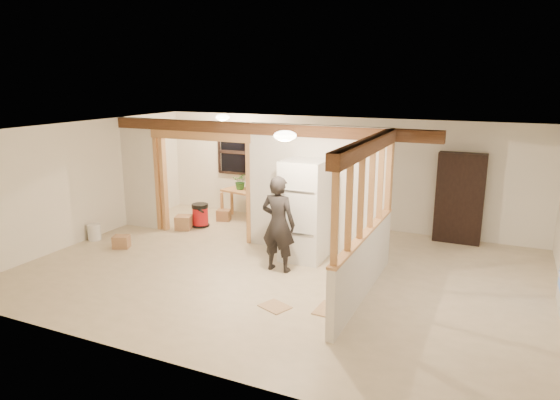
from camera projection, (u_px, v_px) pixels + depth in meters
The scene contains 28 objects.
floor at pixel (281, 271), 8.91m from camera, with size 9.00×6.50×0.01m, color beige.
ceiling at pixel (281, 131), 8.31m from camera, with size 9.00×6.50×0.01m, color white.
wall_back at pixel (339, 172), 11.48m from camera, with size 9.00×0.01×2.50m, color silver.
wall_front at pixel (164, 266), 5.74m from camera, with size 9.00×0.01×2.50m, color silver.
wall_left at pixel (85, 181), 10.42m from camera, with size 0.01×6.50×2.50m, color silver.
partition_left_stub at pixel (140, 173), 11.30m from camera, with size 0.90×0.12×2.50m, color silver.
partition_center at pixel (316, 190), 9.59m from camera, with size 2.80×0.12×2.50m, color silver.
doorway_frame at pixel (202, 186), 10.67m from camera, with size 2.46×0.14×2.20m, color tan.
header_beam_back at pixel (260, 129), 9.80m from camera, with size 7.00×0.18×0.22m, color brown.
header_beam_right at pixel (368, 146), 7.34m from camera, with size 0.18×3.30×0.22m, color brown.
pony_wall at pixel (363, 266), 7.79m from camera, with size 0.12×3.20×1.00m, color silver.
stud_partition at pixel (366, 194), 7.51m from camera, with size 0.14×3.20×1.32m, color tan.
window_back at pixel (238, 153), 12.38m from camera, with size 1.12×0.10×1.10m, color black.
ceiling_dome_main at pixel (285, 136), 7.75m from camera, with size 0.36×0.36×0.16m, color #FFEABF.
ceiling_dome_util at pixel (223, 117), 11.35m from camera, with size 0.32×0.32×0.14m, color #FFEABF.
hanging_bulb at pixel (226, 135), 10.60m from camera, with size 0.07×0.07×0.07m, color #FFD88C.
refrigerator at pixel (304, 211), 9.30m from camera, with size 0.78×0.76×1.90m, color white.
woman at pixel (278, 224), 8.74m from camera, with size 0.63×0.41×1.73m, color black.
work_table at pixel (246, 205), 12.09m from camera, with size 1.14×0.57×0.72m, color tan.
potted_plant at pixel (241, 181), 12.06m from camera, with size 0.36×0.31×0.40m, color #275421.
shop_vac at pixel (200, 215), 11.51m from camera, with size 0.42×0.42×0.55m, color red.
bookshelf at pixel (460, 198), 10.27m from camera, with size 0.94×0.31×1.88m, color black.
bucket at pixel (94, 232), 10.58m from camera, with size 0.27×0.27×0.34m, color silver.
box_util_a at pixel (224, 215), 12.02m from camera, with size 0.31×0.27×0.27m, color #9D714C.
box_util_b at pixel (184, 223), 11.32m from camera, with size 0.34×0.34×0.31m, color #9D714C.
box_front at pixel (121, 242), 10.09m from camera, with size 0.31×0.25×0.25m, color #9D714C.
floor_panel_near at pixel (334, 310), 7.38m from camera, with size 0.51×0.51×0.02m, color tan.
floor_panel_far at pixel (275, 306), 7.51m from camera, with size 0.43×0.34×0.01m, color tan.
Camera 1 is at (3.45, -7.60, 3.36)m, focal length 32.00 mm.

